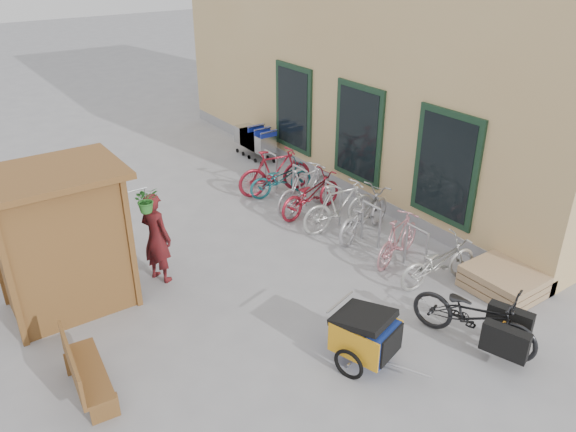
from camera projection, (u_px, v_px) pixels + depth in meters
ground at (315, 311)px, 9.25m from camera, size 80.00×80.00×0.00m
building at (413, 26)px, 14.31m from camera, size 6.07×13.00×7.00m
kiosk at (53, 224)px, 8.68m from camera, size 2.49×1.65×2.40m
bike_rack at (333, 199)px, 11.96m from camera, size 0.05×5.35×0.86m
pallet_stack at (503, 281)px, 9.67m from camera, size 1.00×1.20×0.40m
bench at (83, 371)px, 7.35m from camera, size 0.53×1.39×0.86m
shopping_carts at (255, 139)px, 15.42m from camera, size 0.53×1.47×0.95m
child_trailer at (365, 334)px, 7.95m from camera, size 0.99×1.53×0.89m
cargo_bike at (476, 317)px, 8.30m from camera, size 1.21×2.02×1.00m
person_kiosk at (156, 238)px, 9.76m from camera, size 0.61×0.72×1.68m
bike_0 at (438, 262)px, 9.83m from camera, size 1.69×0.78×0.85m
bike_1 at (398, 238)px, 10.51m from camera, size 1.60×0.88×0.93m
bike_2 at (364, 214)px, 11.42m from camera, size 1.92×1.14×0.95m
bike_3 at (340, 206)px, 11.60m from camera, size 1.82×0.70×1.06m
bike_4 at (311, 194)px, 12.32m from camera, size 1.85×0.89×0.93m
bike_5 at (305, 189)px, 12.42m from camera, size 1.84×0.85×1.07m
bike_6 at (281, 179)px, 13.22m from camera, size 1.66×0.79×0.84m
bike_7 at (275, 172)px, 13.25m from camera, size 1.91×0.84×1.11m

